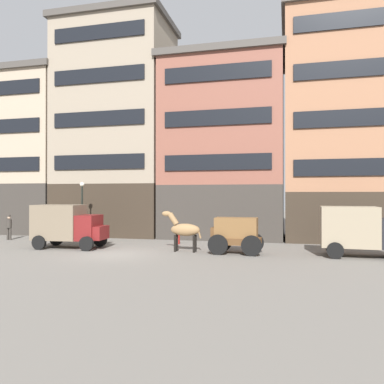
# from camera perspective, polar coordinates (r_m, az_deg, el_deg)

# --- Properties ---
(ground_plane) EXTENTS (120.00, 120.00, 0.00)m
(ground_plane) POSITION_cam_1_polar(r_m,az_deg,el_deg) (21.49, -11.48, -9.08)
(ground_plane) COLOR slate
(building_far_left) EXTENTS (7.01, 6.77, 13.80)m
(building_far_left) POSITION_cam_1_polar(r_m,az_deg,el_deg) (36.41, -22.41, 5.49)
(building_far_left) COLOR #38332D
(building_far_left) RESTS_ON ground_plane
(building_center_left) EXTENTS (9.25, 6.77, 17.55)m
(building_center_left) POSITION_cam_1_polar(r_m,az_deg,el_deg) (32.72, -11.19, 9.44)
(building_center_left) COLOR #33281E
(building_center_left) RESTS_ON ground_plane
(building_center_right) EXTENTS (9.43, 6.77, 13.74)m
(building_center_right) POSITION_cam_1_polar(r_m,az_deg,el_deg) (29.81, 4.78, 6.69)
(building_center_right) COLOR #38332D
(building_center_right) RESTS_ON ground_plane
(building_far_right) EXTENTS (7.06, 6.77, 16.51)m
(building_far_right) POSITION_cam_1_polar(r_m,az_deg,el_deg) (29.82, 20.14, 9.40)
(building_far_right) COLOR #33281E
(building_far_right) RESTS_ON ground_plane
(cargo_wagon) EXTENTS (2.92, 1.54, 1.98)m
(cargo_wagon) POSITION_cam_1_polar(r_m,az_deg,el_deg) (21.27, 6.48, -6.06)
(cargo_wagon) COLOR brown
(cargo_wagon) RESTS_ON ground_plane
(draft_horse) EXTENTS (2.34, 0.62, 2.30)m
(draft_horse) POSITION_cam_1_polar(r_m,az_deg,el_deg) (21.83, -1.26, -5.59)
(draft_horse) COLOR #937047
(draft_horse) RESTS_ON ground_plane
(delivery_truck_near) EXTENTS (4.43, 2.33, 2.62)m
(delivery_truck_near) POSITION_cam_1_polar(r_m,az_deg,el_deg) (24.46, -18.00, -4.64)
(delivery_truck_near) COLOR maroon
(delivery_truck_near) RESTS_ON ground_plane
(delivery_truck_far) EXTENTS (4.41, 2.26, 2.62)m
(delivery_truck_far) POSITION_cam_1_polar(r_m,az_deg,el_deg) (21.81, 23.88, -5.16)
(delivery_truck_far) COLOR black
(delivery_truck_far) RESTS_ON ground_plane
(pedestrian_officer) EXTENTS (0.43, 0.43, 1.79)m
(pedestrian_officer) POSITION_cam_1_polar(r_m,az_deg,el_deg) (30.41, -25.62, -4.61)
(pedestrian_officer) COLOR #38332D
(pedestrian_officer) RESTS_ON ground_plane
(streetlamp_curbside) EXTENTS (0.32, 0.32, 4.12)m
(streetlamp_curbside) POSITION_cam_1_polar(r_m,az_deg,el_deg) (27.82, -16.07, -1.55)
(streetlamp_curbside) COLOR black
(streetlamp_curbside) RESTS_ON ground_plane
(fire_hydrant_curbside) EXTENTS (0.24, 0.24, 0.83)m
(fire_hydrant_curbside) POSITION_cam_1_polar(r_m,az_deg,el_deg) (25.22, -2.10, -6.80)
(fire_hydrant_curbside) COLOR maroon
(fire_hydrant_curbside) RESTS_ON ground_plane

